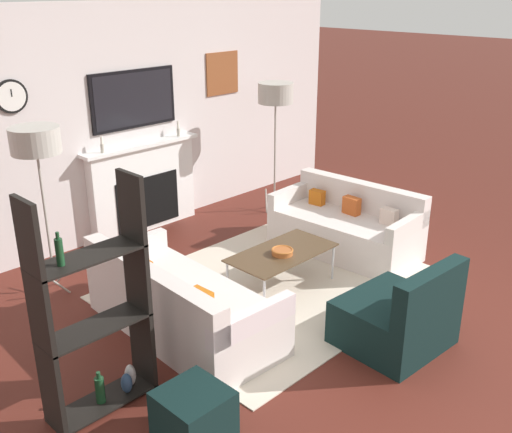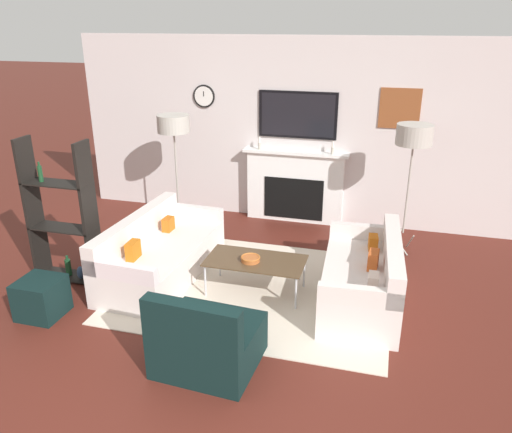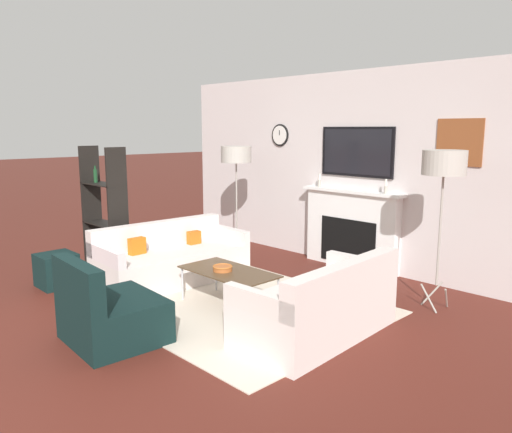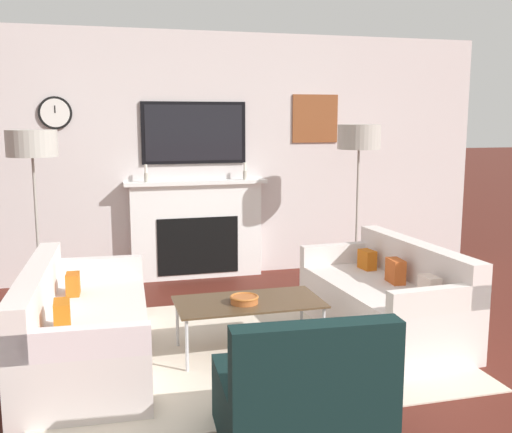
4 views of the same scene
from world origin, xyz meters
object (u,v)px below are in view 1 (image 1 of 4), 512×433
Objects in this scene: ottoman at (194,418)px; decorative_bowl at (282,251)px; couch_right at (347,228)px; shelf_unit at (95,314)px; floor_lamp_right at (276,95)px; floor_lamp_left at (35,142)px; couch_left at (180,306)px; armchair at (399,318)px; coffee_table at (282,254)px.

decorative_bowl is at bearing 26.95° from ottoman.
shelf_unit is (-3.41, -0.35, 0.47)m from couch_right.
couch_right is 0.98× the size of floor_lamp_right.
floor_lamp_left is at bearing 180.00° from floor_lamp_right.
armchair is (1.16, -1.46, -0.00)m from couch_left.
ottoman is at bearing -144.04° from floor_lamp_right.
ottoman is at bearing -125.23° from couch_left.
floor_lamp_right is at bearing 25.77° from shelf_unit.
shelf_unit is 0.97m from ottoman.
coffee_table is at bearing -3.95° from couch_left.
floor_lamp_right is at bearing 60.65° from armchair.
floor_lamp_left is 0.99× the size of shelf_unit.
shelf_unit reaches higher than couch_right.
floor_lamp_right reaches higher than armchair.
decorative_bowl is at bearing -6.24° from couch_left.
armchair reaches higher than ottoman.
couch_right is 1.52× the size of coffee_table.
armchair reaches higher than decorative_bowl.
couch_left is 1.20m from decorative_bowl.
ottoman is at bearing -153.05° from decorative_bowl.
shelf_unit reaches higher than ottoman.
floor_lamp_right is 4.01× the size of ottoman.
decorative_bowl is at bearing -135.38° from floor_lamp_right.
floor_lamp_left is (-2.81, 1.49, 1.24)m from couch_right.
coffee_table is at bearing 6.91° from shelf_unit.
armchair is 0.54× the size of floor_lamp_left.
coffee_table is 0.64× the size of floor_lamp_right.
couch_right is at bearing 5.93° from shelf_unit.
decorative_bowl reaches higher than coffee_table.
decorative_bowl is (-0.05, -0.04, 0.06)m from coffee_table.
couch_left is 1.12× the size of floor_lamp_right.
couch_right is at bearing 4.08° from coffee_table.
armchair is 0.53× the size of shelf_unit.
armchair is at bearing -92.70° from coffee_table.
floor_lamp_left reaches higher than decorative_bowl.
floor_lamp_right reaches higher than floor_lamp_left.
floor_lamp_left is 3.92× the size of ottoman.
floor_lamp_left reaches higher than armchair.
couch_right is at bearing -105.20° from floor_lamp_right.
floor_lamp_left is 2.09m from shelf_unit.
floor_lamp_right is (1.66, 2.95, 1.30)m from armchair.
floor_lamp_left is (-1.56, 2.95, 1.26)m from armchair.
couch_right is 1.93m from armchair.
armchair is at bearing -51.62° from couch_left.
couch_right is at bearing 19.45° from ottoman.
ottoman is (-0.40, -2.62, -1.32)m from floor_lamp_left.
couch_right reaches higher than couch_left.
floor_lamp_left reaches higher than couch_right.
ottoman is at bearing -75.45° from shelf_unit.
coffee_table is (1.22, -0.08, 0.12)m from couch_left.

